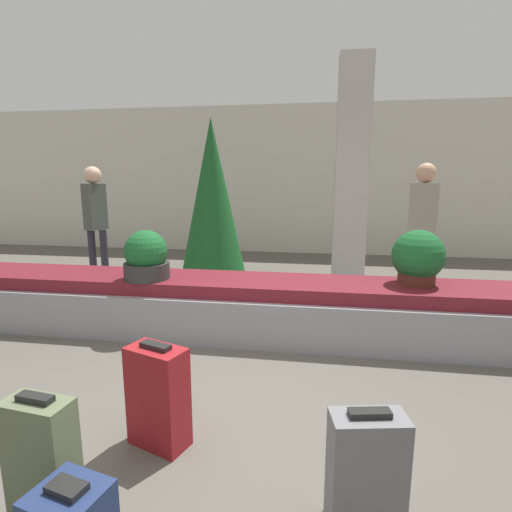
{
  "coord_description": "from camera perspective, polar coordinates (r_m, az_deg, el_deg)",
  "views": [
    {
      "loc": [
        0.64,
        -2.4,
        1.64
      ],
      "look_at": [
        0.0,
        1.61,
        0.85
      ],
      "focal_mm": 28.0,
      "sensor_mm": 36.0,
      "label": 1
    }
  ],
  "objects": [
    {
      "name": "suitcase_0",
      "position": [
        2.67,
        -13.82,
        -18.9
      ],
      "size": [
        0.41,
        0.31,
        0.67
      ],
      "rotation": [
        0.0,
        0.0,
        -0.34
      ],
      "color": "maroon",
      "rests_on": "ground_plane"
    },
    {
      "name": "potted_plant_0",
      "position": [
        4.26,
        22.11,
        -0.29
      ],
      "size": [
        0.51,
        0.51,
        0.55
      ],
      "color": "#4C2319",
      "rests_on": "carousel"
    },
    {
      "name": "potted_plant_1",
      "position": [
        4.33,
        -15.42,
        -0.16
      ],
      "size": [
        0.47,
        0.47,
        0.52
      ],
      "color": "#2D2D2D",
      "rests_on": "carousel"
    },
    {
      "name": "traveler_0",
      "position": [
        6.58,
        -21.96,
        5.56
      ],
      "size": [
        0.31,
        0.36,
        1.82
      ],
      "rotation": [
        0.0,
        0.0,
        -1.86
      ],
      "color": "#282833",
      "rests_on": "ground_plane"
    },
    {
      "name": "suitcase_1",
      "position": [
        2.32,
        -28.18,
        -24.73
      ],
      "size": [
        0.33,
        0.2,
        0.68
      ],
      "rotation": [
        0.0,
        0.0,
        -0.12
      ],
      "color": "#5B6647",
      "rests_on": "ground_plane"
    },
    {
      "name": "traveler_1",
      "position": [
        5.79,
        22.7,
        5.04
      ],
      "size": [
        0.36,
        0.33,
        1.84
      ],
      "rotation": [
        0.0,
        0.0,
        -0.63
      ],
      "color": "#282833",
      "rests_on": "ground_plane"
    },
    {
      "name": "ground_plane",
      "position": [
        2.97,
        -5.31,
        -22.5
      ],
      "size": [
        18.0,
        18.0,
        0.0
      ],
      "primitive_type": "plane",
      "color": "#59544C"
    },
    {
      "name": "carousel",
      "position": [
        4.28,
        -0.0,
        -7.4
      ],
      "size": [
        7.17,
        0.89,
        0.6
      ],
      "color": "gray",
      "rests_on": "ground_plane"
    },
    {
      "name": "decorated_tree",
      "position": [
        6.01,
        -6.28,
        8.1
      ],
      "size": [
        0.99,
        0.99,
        2.51
      ],
      "color": "#4C331E",
      "rests_on": "ground_plane"
    },
    {
      "name": "pillar",
      "position": [
        5.63,
        13.43,
        10.3
      ],
      "size": [
        0.43,
        0.43,
        3.2
      ],
      "color": "beige",
      "rests_on": "ground_plane"
    },
    {
      "name": "back_wall",
      "position": [
        8.92,
        5.04,
        10.69
      ],
      "size": [
        18.0,
        0.06,
        3.2
      ],
      "color": "beige",
      "rests_on": "ground_plane"
    },
    {
      "name": "suitcase_5",
      "position": [
        2.18,
        15.47,
        -27.52
      ],
      "size": [
        0.38,
        0.24,
        0.61
      ],
      "rotation": [
        0.0,
        0.0,
        0.19
      ],
      "color": "slate",
      "rests_on": "ground_plane"
    }
  ]
}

